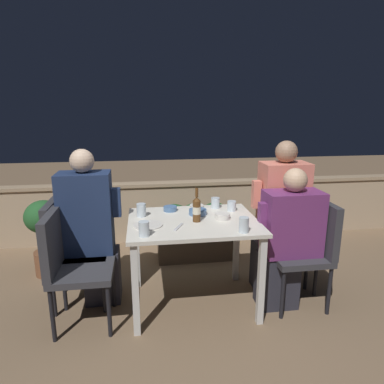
{
  "coord_description": "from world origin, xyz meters",
  "views": [
    {
      "loc": [
        -0.39,
        -2.61,
        1.66
      ],
      "look_at": [
        0.0,
        0.06,
        0.98
      ],
      "focal_mm": 32.0,
      "sensor_mm": 36.0,
      "label": 1
    }
  ],
  "objects_px": {
    "person_navy_jumper": "(91,228)",
    "chair_right_far": "(299,231)",
    "chair_right_near": "(310,243)",
    "beer_bottle": "(197,209)",
    "potted_plant": "(45,230)",
    "chair_left_far": "(67,243)",
    "person_coral_top": "(279,217)",
    "chair_left_near": "(68,259)",
    "person_purple_stripe": "(287,240)"
  },
  "relations": [
    {
      "from": "beer_bottle",
      "to": "chair_right_far",
      "type": "bearing_deg",
      "value": 11.65
    },
    {
      "from": "person_coral_top",
      "to": "chair_right_near",
      "type": "bearing_deg",
      "value": -59.9
    },
    {
      "from": "chair_right_near",
      "to": "person_purple_stripe",
      "type": "distance_m",
      "value": 0.21
    },
    {
      "from": "person_coral_top",
      "to": "chair_left_far",
      "type": "bearing_deg",
      "value": 179.95
    },
    {
      "from": "chair_left_near",
      "to": "person_coral_top",
      "type": "xyz_separation_m",
      "value": [
        1.77,
        0.32,
        0.15
      ]
    },
    {
      "from": "person_purple_stripe",
      "to": "potted_plant",
      "type": "distance_m",
      "value": 2.3
    },
    {
      "from": "chair_left_near",
      "to": "person_purple_stripe",
      "type": "relative_size",
      "value": 0.76
    },
    {
      "from": "person_coral_top",
      "to": "beer_bottle",
      "type": "height_order",
      "value": "person_coral_top"
    },
    {
      "from": "person_navy_jumper",
      "to": "person_purple_stripe",
      "type": "distance_m",
      "value": 1.62
    },
    {
      "from": "chair_left_near",
      "to": "person_coral_top",
      "type": "relative_size",
      "value": 0.66
    },
    {
      "from": "chair_left_far",
      "to": "chair_right_near",
      "type": "bearing_deg",
      "value": -8.14
    },
    {
      "from": "chair_right_near",
      "to": "beer_bottle",
      "type": "distance_m",
      "value": 1.0
    },
    {
      "from": "person_navy_jumper",
      "to": "person_coral_top",
      "type": "distance_m",
      "value": 1.64
    },
    {
      "from": "person_coral_top",
      "to": "beer_bottle",
      "type": "bearing_deg",
      "value": -165.47
    },
    {
      "from": "person_navy_jumper",
      "to": "person_purple_stripe",
      "type": "bearing_deg",
      "value": -10.18
    },
    {
      "from": "person_coral_top",
      "to": "beer_bottle",
      "type": "distance_m",
      "value": 0.82
    },
    {
      "from": "person_navy_jumper",
      "to": "chair_right_far",
      "type": "xyz_separation_m",
      "value": [
        1.84,
        -0.0,
        -0.12
      ]
    },
    {
      "from": "person_navy_jumper",
      "to": "potted_plant",
      "type": "xyz_separation_m",
      "value": [
        -0.53,
        0.57,
        -0.2
      ]
    },
    {
      "from": "beer_bottle",
      "to": "potted_plant",
      "type": "height_order",
      "value": "beer_bottle"
    },
    {
      "from": "chair_right_near",
      "to": "beer_bottle",
      "type": "xyz_separation_m",
      "value": [
        -0.95,
        0.08,
        0.32
      ]
    },
    {
      "from": "beer_bottle",
      "to": "person_navy_jumper",
      "type": "bearing_deg",
      "value": 166.65
    },
    {
      "from": "chair_left_near",
      "to": "chair_left_far",
      "type": "height_order",
      "value": "same"
    },
    {
      "from": "chair_right_near",
      "to": "person_purple_stripe",
      "type": "height_order",
      "value": "person_purple_stripe"
    },
    {
      "from": "potted_plant",
      "to": "chair_right_near",
      "type": "bearing_deg",
      "value": -20.06
    },
    {
      "from": "person_coral_top",
      "to": "potted_plant",
      "type": "distance_m",
      "value": 2.26
    },
    {
      "from": "chair_left_far",
      "to": "person_coral_top",
      "type": "height_order",
      "value": "person_coral_top"
    },
    {
      "from": "chair_left_far",
      "to": "beer_bottle",
      "type": "distance_m",
      "value": 1.12
    },
    {
      "from": "chair_left_near",
      "to": "chair_right_near",
      "type": "relative_size",
      "value": 1.0
    },
    {
      "from": "chair_right_near",
      "to": "person_coral_top",
      "type": "height_order",
      "value": "person_coral_top"
    },
    {
      "from": "chair_left_far",
      "to": "beer_bottle",
      "type": "xyz_separation_m",
      "value": [
        1.06,
        -0.2,
        0.32
      ]
    },
    {
      "from": "chair_left_near",
      "to": "person_purple_stripe",
      "type": "bearing_deg",
      "value": 1.04
    },
    {
      "from": "beer_bottle",
      "to": "potted_plant",
      "type": "distance_m",
      "value": 1.64
    },
    {
      "from": "chair_left_near",
      "to": "chair_left_far",
      "type": "distance_m",
      "value": 0.33
    },
    {
      "from": "chair_right_near",
      "to": "chair_right_far",
      "type": "bearing_deg",
      "value": 82.94
    },
    {
      "from": "chair_left_far",
      "to": "potted_plant",
      "type": "bearing_deg",
      "value": 120.42
    },
    {
      "from": "chair_right_far",
      "to": "potted_plant",
      "type": "xyz_separation_m",
      "value": [
        -2.37,
        0.57,
        -0.07
      ]
    },
    {
      "from": "chair_left_near",
      "to": "chair_right_far",
      "type": "xyz_separation_m",
      "value": [
        1.97,
        0.32,
        0.0
      ]
    },
    {
      "from": "chair_left_near",
      "to": "chair_right_far",
      "type": "bearing_deg",
      "value": 9.11
    },
    {
      "from": "chair_right_near",
      "to": "chair_left_near",
      "type": "bearing_deg",
      "value": -179.07
    },
    {
      "from": "person_navy_jumper",
      "to": "potted_plant",
      "type": "height_order",
      "value": "person_navy_jumper"
    },
    {
      "from": "person_coral_top",
      "to": "potted_plant",
      "type": "bearing_deg",
      "value": 165.33
    },
    {
      "from": "person_navy_jumper",
      "to": "potted_plant",
      "type": "bearing_deg",
      "value": 133.31
    },
    {
      "from": "chair_left_near",
      "to": "beer_bottle",
      "type": "distance_m",
      "value": 1.05
    },
    {
      "from": "chair_right_far",
      "to": "beer_bottle",
      "type": "bearing_deg",
      "value": -168.35
    },
    {
      "from": "person_navy_jumper",
      "to": "chair_right_far",
      "type": "bearing_deg",
      "value": -0.05
    },
    {
      "from": "person_coral_top",
      "to": "potted_plant",
      "type": "xyz_separation_m",
      "value": [
        -2.17,
        0.57,
        -0.22
      ]
    },
    {
      "from": "chair_left_far",
      "to": "chair_right_far",
      "type": "xyz_separation_m",
      "value": [
        2.04,
        -0.0,
        0.0
      ]
    },
    {
      "from": "chair_left_far",
      "to": "chair_right_near",
      "type": "distance_m",
      "value": 2.03
    },
    {
      "from": "person_purple_stripe",
      "to": "chair_right_far",
      "type": "bearing_deg",
      "value": 49.68
    },
    {
      "from": "chair_right_far",
      "to": "potted_plant",
      "type": "bearing_deg",
      "value": 166.52
    }
  ]
}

